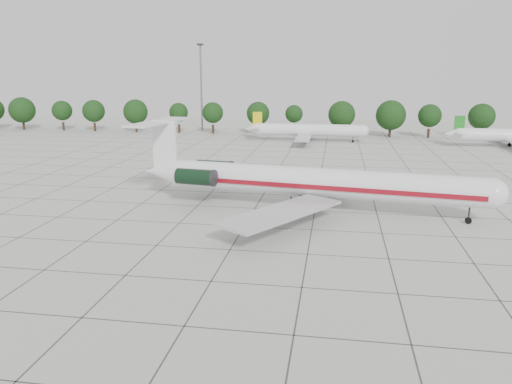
# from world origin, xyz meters

# --- Properties ---
(ground) EXTENTS (260.00, 260.00, 0.00)m
(ground) POSITION_xyz_m (0.00, 0.00, 0.00)
(ground) COLOR #B8B9B1
(ground) RESTS_ON ground
(apron_joints) EXTENTS (170.00, 170.00, 0.02)m
(apron_joints) POSITION_xyz_m (0.00, 15.00, 0.01)
(apron_joints) COLOR #383838
(apron_joints) RESTS_ON ground
(main_airliner) EXTENTS (47.68, 37.27, 11.23)m
(main_airliner) POSITION_xyz_m (6.18, 8.34, 3.96)
(main_airliner) COLOR silver
(main_airliner) RESTS_ON ground
(bg_airliner_c) EXTENTS (28.24, 27.20, 7.40)m
(bg_airliner_c) POSITION_xyz_m (3.27, 73.05, 2.91)
(bg_airliner_c) COLOR silver
(bg_airliner_c) RESTS_ON ground
(tree_line) EXTENTS (249.86, 8.44, 10.22)m
(tree_line) POSITION_xyz_m (-11.68, 85.00, 5.98)
(tree_line) COLOR #332114
(tree_line) RESTS_ON ground
(floodlight_mast) EXTENTS (1.60, 1.60, 25.45)m
(floodlight_mast) POSITION_xyz_m (-30.00, 92.00, 14.28)
(floodlight_mast) COLOR slate
(floodlight_mast) RESTS_ON ground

